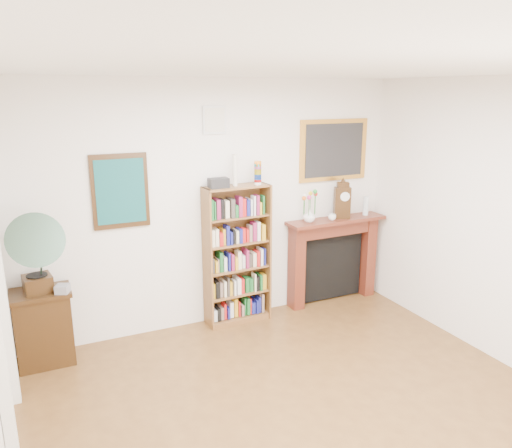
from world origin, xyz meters
The scene contains 14 objects.
room centered at (0.00, 0.00, 1.40)m, with size 4.51×5.01×2.81m.
teal_poster centered at (-1.05, 2.48, 1.65)m, with size 0.58×0.04×0.78m.
small_picture centered at (0.00, 2.48, 2.35)m, with size 0.26×0.04×0.30m.
gilt_painting centered at (1.55, 2.48, 1.95)m, with size 0.95×0.04×0.75m.
bookshelf centered at (0.20, 2.35, 0.91)m, with size 0.76×0.30×1.88m.
side_cabinet centered at (-1.92, 2.27, 0.38)m, with size 0.56×0.41×0.77m, color black.
fireplace centered at (1.54, 2.40, 0.65)m, with size 1.32×0.34×1.11m.
gramophone centered at (-1.93, 2.15, 1.24)m, with size 0.59×0.70×0.84m.
cd_stack centered at (-1.72, 2.14, 0.81)m, with size 0.12×0.12×0.08m, color #A3A1AD.
mantel_clock centered at (1.62, 2.34, 1.33)m, with size 0.22×0.17×0.45m.
flower_vase centered at (1.15, 2.34, 1.19)m, with size 0.15×0.15×0.15m, color white.
teacup centered at (1.45, 2.30, 1.15)m, with size 0.10×0.10×0.08m, color white.
bottle_left centered at (1.99, 2.35, 1.23)m, with size 0.07×0.07×0.24m, color silver.
bottle_right centered at (1.99, 2.36, 1.21)m, with size 0.06×0.06×0.20m, color silver.
Camera 1 is at (-1.90, -2.71, 2.65)m, focal length 35.00 mm.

